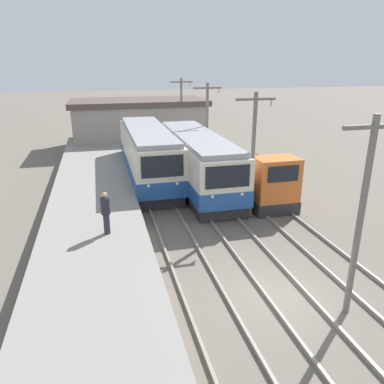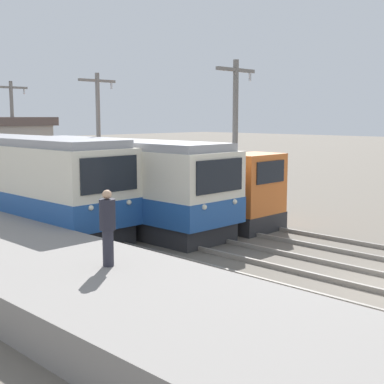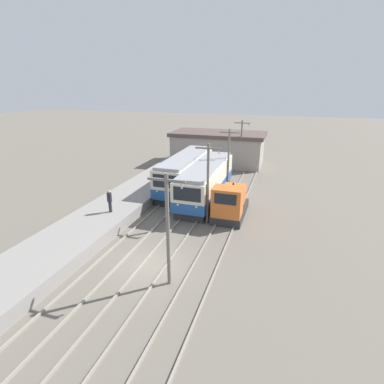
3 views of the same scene
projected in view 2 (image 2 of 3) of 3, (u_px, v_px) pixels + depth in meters
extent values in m
cube|color=gray|center=(246.00, 351.00, 9.10)|extent=(4.50, 54.00, 0.91)
cube|color=gray|center=(333.00, 325.00, 11.23)|extent=(0.10, 60.00, 0.14)
cube|color=gray|center=(365.00, 307.00, 12.25)|extent=(0.10, 60.00, 0.14)
cube|color=#28282B|center=(25.00, 218.00, 21.53)|extent=(2.58, 10.81, 0.70)
cube|color=silver|center=(24.00, 177.00, 21.30)|extent=(2.80, 11.26, 2.64)
cube|color=#235199|center=(25.00, 198.00, 21.41)|extent=(2.84, 11.30, 0.95)
cube|color=black|center=(110.00, 174.00, 17.31)|extent=(2.24, 0.06, 1.16)
sphere|color=silver|center=(91.00, 208.00, 16.90)|extent=(0.18, 0.18, 0.18)
sphere|color=silver|center=(129.00, 202.00, 17.99)|extent=(0.18, 0.18, 0.18)
cube|color=#939399|center=(22.00, 140.00, 21.09)|extent=(2.46, 10.81, 0.28)
cube|color=#28282B|center=(114.00, 216.00, 22.01)|extent=(2.58, 11.02, 0.70)
cube|color=silver|center=(113.00, 177.00, 21.78)|extent=(2.80, 11.48, 2.51)
cube|color=#235199|center=(114.00, 197.00, 21.90)|extent=(2.84, 11.52, 0.90)
cube|color=black|center=(220.00, 176.00, 17.72)|extent=(2.24, 0.06, 1.10)
sphere|color=silver|center=(204.00, 207.00, 17.30)|extent=(0.18, 0.18, 0.18)
sphere|color=silver|center=(235.00, 202.00, 18.40)|extent=(0.18, 0.18, 0.18)
cube|color=#939399|center=(113.00, 143.00, 21.59)|extent=(2.46, 11.02, 0.28)
cube|color=#28282B|center=(219.00, 216.00, 21.98)|extent=(2.40, 5.05, 0.70)
cube|color=#D16628|center=(253.00, 184.00, 20.59)|extent=(2.28, 1.62, 2.30)
cube|color=black|center=(271.00, 172.00, 19.94)|extent=(1.68, 0.04, 0.83)
cube|color=#D16628|center=(205.00, 189.00, 22.39)|extent=(1.92, 3.34, 1.40)
cylinder|color=black|center=(205.00, 166.00, 22.26)|extent=(0.16, 0.16, 0.50)
cylinder|color=slate|center=(235.00, 151.00, 19.10)|extent=(0.20, 0.20, 6.38)
cube|color=slate|center=(236.00, 70.00, 18.70)|extent=(2.00, 0.12, 0.12)
cylinder|color=#B2B2B7|center=(250.00, 77.00, 19.30)|extent=(0.10, 0.10, 0.30)
cylinder|color=slate|center=(99.00, 143.00, 24.77)|extent=(0.20, 0.20, 6.38)
cube|color=slate|center=(97.00, 81.00, 24.37)|extent=(2.00, 0.12, 0.12)
cylinder|color=#B2B2B7|center=(111.00, 86.00, 24.96)|extent=(0.10, 0.10, 0.30)
cylinder|color=slate|center=(13.00, 138.00, 30.43)|extent=(0.20, 0.20, 6.38)
cube|color=slate|center=(11.00, 87.00, 30.03)|extent=(2.00, 0.12, 0.12)
cylinder|color=#B2B2B7|center=(24.00, 91.00, 30.63)|extent=(0.10, 0.10, 0.30)
cylinder|color=#282833|center=(108.00, 248.00, 12.58)|extent=(0.26, 0.26, 0.87)
cylinder|color=#23232D|center=(107.00, 215.00, 12.47)|extent=(0.38, 0.38, 0.73)
sphere|color=tan|center=(107.00, 194.00, 12.40)|extent=(0.22, 0.22, 0.22)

